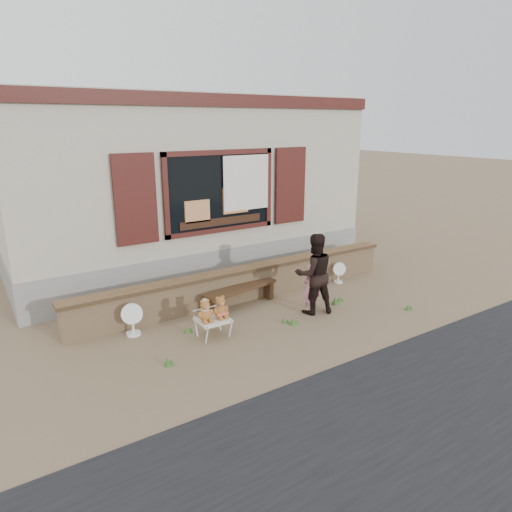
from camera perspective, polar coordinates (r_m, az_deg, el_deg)
ground at (r=8.50m, az=2.23°, el=-7.45°), size 80.00×80.00×0.00m
shopfront at (r=11.81m, az=-10.48°, el=9.14°), size 8.04×5.13×4.00m
brick_wall at (r=9.15m, az=-1.37°, el=-3.37°), size 7.10×0.36×0.67m
bench at (r=8.77m, az=-1.95°, el=-4.55°), size 1.64×0.63×0.41m
folding_chair at (r=7.63m, az=-5.40°, el=-8.03°), size 0.52×0.46×0.32m
teddy_bear_left at (r=7.49m, az=-6.40°, el=-6.73°), size 0.28×0.24×0.38m
teddy_bear_right at (r=7.60m, az=-4.51°, el=-6.29°), size 0.28×0.24×0.38m
child at (r=8.58m, az=6.85°, el=-3.92°), size 0.37×0.26×0.94m
adult at (r=8.44m, az=7.28°, el=-2.21°), size 0.87×0.76×1.52m
fan_left at (r=7.93m, az=-15.19°, el=-7.60°), size 0.37×0.24×0.57m
fan_right at (r=10.26m, az=10.28°, el=-2.04°), size 0.30×0.20×0.47m
grass_tufts at (r=8.23m, az=4.26°, el=-7.83°), size 4.75×1.53×0.16m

